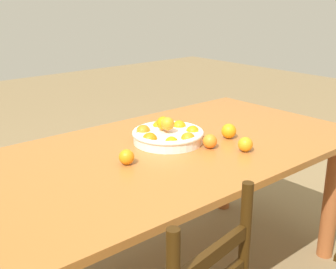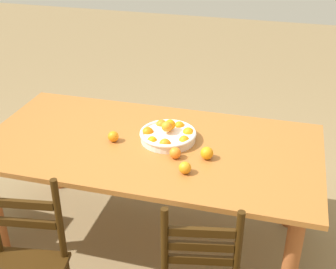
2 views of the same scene
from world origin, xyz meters
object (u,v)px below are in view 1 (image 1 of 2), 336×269
Objects in this scene: dining_table at (161,172)px; fruit_bowl at (168,135)px; orange_loose_0 at (229,131)px; orange_loose_3 at (127,157)px; orange_loose_2 at (210,141)px; orange_loose_1 at (245,144)px.

fruit_bowl is (-0.10, -0.06, 0.15)m from dining_table.
fruit_bowl reaches higher than dining_table.
fruit_bowl is at bearing -29.18° from orange_loose_0.
orange_loose_3 is at bearing 17.74° from fruit_bowl.
fruit_bowl is 5.16× the size of orange_loose_2.
orange_loose_2 is (0.09, -0.14, -0.00)m from orange_loose_1.
orange_loose_1 is 0.16m from orange_loose_2.
orange_loose_1 is (0.09, 0.18, -0.00)m from orange_loose_0.
orange_loose_2 is at bearing 146.31° from dining_table.
fruit_bowl is at bearing -60.70° from orange_loose_1.
orange_loose_3 reaches higher than dining_table.
orange_loose_0 reaches higher than orange_loose_3.
fruit_bowl is at bearing -63.85° from orange_loose_2.
orange_loose_1 reaches higher than dining_table.
fruit_bowl is 0.38m from orange_loose_1.
orange_loose_3 is (0.41, -0.09, -0.00)m from orange_loose_2.
dining_table is 0.27m from orange_loose_3.
orange_loose_2 and orange_loose_3 have the same top height.
orange_loose_2 is 0.42m from orange_loose_3.
orange_loose_1 is 1.01× the size of orange_loose_2.
orange_loose_3 is at bearing -12.20° from orange_loose_2.
dining_table is 0.19m from fruit_bowl.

